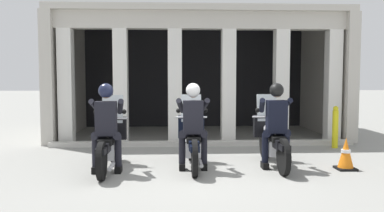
# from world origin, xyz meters

# --- Properties ---
(ground_plane) EXTENTS (80.00, 80.00, 0.00)m
(ground_plane) POSITION_xyz_m (0.00, 3.00, 0.00)
(ground_plane) COLOR gray
(station_building) EXTENTS (7.96, 4.08, 3.50)m
(station_building) POSITION_xyz_m (0.37, 5.04, 2.12)
(station_building) COLOR black
(station_building) RESTS_ON ground
(kerb_strip) EXTENTS (7.46, 0.24, 0.12)m
(kerb_strip) POSITION_xyz_m (0.37, 2.60, 0.06)
(kerb_strip) COLOR #B7B5AD
(kerb_strip) RESTS_ON ground
(motorcycle_left) EXTENTS (0.62, 2.04, 1.35)m
(motorcycle_left) POSITION_xyz_m (-1.53, 0.22, 0.50)
(motorcycle_left) COLOR black
(motorcycle_left) RESTS_ON ground
(police_officer_left) EXTENTS (0.63, 0.61, 1.58)m
(police_officer_left) POSITION_xyz_m (-1.53, -0.07, 0.94)
(police_officer_left) COLOR black
(police_officer_left) RESTS_ON ground
(motorcycle_center) EXTENTS (0.62, 2.04, 1.35)m
(motorcycle_center) POSITION_xyz_m (0.00, 0.38, 0.50)
(motorcycle_center) COLOR black
(motorcycle_center) RESTS_ON ground
(police_officer_center) EXTENTS (0.63, 0.61, 1.58)m
(police_officer_center) POSITION_xyz_m (0.00, 0.09, 0.94)
(police_officer_center) COLOR black
(police_officer_center) RESTS_ON ground
(motorcycle_right) EXTENTS (0.62, 2.04, 1.35)m
(motorcycle_right) POSITION_xyz_m (1.53, 0.40, 0.50)
(motorcycle_right) COLOR black
(motorcycle_right) RESTS_ON ground
(police_officer_right) EXTENTS (0.63, 0.61, 1.58)m
(police_officer_right) POSITION_xyz_m (1.53, 0.12, 0.94)
(police_officer_right) COLOR black
(police_officer_right) RESTS_ON ground
(traffic_cone_flank) EXTENTS (0.34, 0.34, 0.59)m
(traffic_cone_flank) POSITION_xyz_m (2.80, -0.04, 0.29)
(traffic_cone_flank) COLOR black
(traffic_cone_flank) RESTS_ON ground
(bollard_kerbside) EXTENTS (0.14, 0.14, 1.01)m
(bollard_kerbside) POSITION_xyz_m (3.51, 2.17, 0.50)
(bollard_kerbside) COLOR yellow
(bollard_kerbside) RESTS_ON ground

